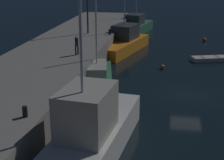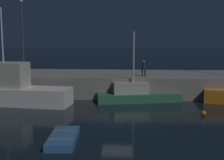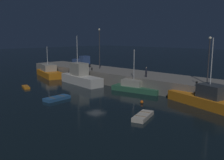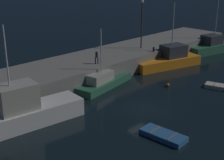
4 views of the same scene
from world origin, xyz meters
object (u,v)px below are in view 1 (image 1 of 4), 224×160
at_px(fishing_boat_blue, 135,26).
at_px(dinghy_orange_near, 209,59).
at_px(fishing_trawler_green, 97,76).
at_px(bollard_central, 25,112).
at_px(fishing_boat_white, 122,43).
at_px(dockworker, 77,44).
at_px(fishing_trawler_red, 91,134).
at_px(mooring_buoy_near, 162,67).
at_px(mooring_buoy_mid, 204,40).
at_px(bollard_west, 110,32).

xyz_separation_m(fishing_boat_blue, dinghy_orange_near, (-15.53, -9.94, -0.79)).
height_order(fishing_trawler_green, bollard_central, fishing_trawler_green).
height_order(fishing_boat_white, fishing_trawler_green, fishing_boat_white).
relative_size(fishing_boat_blue, dockworker, 6.07).
bearing_deg(fishing_trawler_green, fishing_boat_white, -2.33).
xyz_separation_m(fishing_trawler_red, bollard_central, (-0.47, 3.46, 1.24)).
relative_size(mooring_buoy_near, mooring_buoy_mid, 0.91).
height_order(fishing_boat_white, dinghy_orange_near, fishing_boat_white).
xyz_separation_m(fishing_trawler_green, mooring_buoy_mid, (20.36, -11.10, -0.46)).
distance_m(dinghy_orange_near, bollard_central, 25.51).
bearing_deg(bollard_central, dockworker, 3.33).
height_order(fishing_boat_blue, mooring_buoy_near, fishing_boat_blue).
distance_m(bollard_west, bollard_central, 23.52).
xyz_separation_m(dinghy_orange_near, mooring_buoy_mid, (10.66, -0.36, 0.01)).
bearing_deg(fishing_trawler_green, fishing_trawler_red, -169.55).
xyz_separation_m(mooring_buoy_mid, dockworker, (-19.56, 13.09, 3.14)).
distance_m(fishing_boat_white, dinghy_orange_near, 10.70).
height_order(fishing_trawler_green, mooring_buoy_mid, fishing_trawler_green).
bearing_deg(dockworker, bollard_west, -7.30).
xyz_separation_m(fishing_boat_blue, mooring_buoy_mid, (-4.87, -10.30, -0.78)).
relative_size(dinghy_orange_near, bollard_west, 6.34).
bearing_deg(bollard_west, fishing_boat_white, -32.12).
distance_m(fishing_trawler_green, mooring_buoy_mid, 23.20).
bearing_deg(mooring_buoy_mid, mooring_buoy_near, 159.61).
xyz_separation_m(fishing_trawler_red, fishing_boat_white, (25.00, 1.74, -0.37)).
relative_size(fishing_boat_white, dinghy_orange_near, 2.70).
bearing_deg(fishing_boat_white, fishing_boat_blue, -1.30).
relative_size(fishing_trawler_green, bollard_west, 13.97).
height_order(dockworker, bollard_west, dockworker).
bearing_deg(mooring_buoy_near, fishing_trawler_green, 135.24).
distance_m(fishing_boat_blue, dockworker, 24.70).
xyz_separation_m(fishing_trawler_red, dockworker, (13.05, 4.24, 1.95)).
xyz_separation_m(mooring_buoy_mid, bollard_central, (-33.07, 12.30, 2.44)).
distance_m(fishing_boat_blue, mooring_buoy_mid, 11.42).
bearing_deg(fishing_trawler_red, bollard_west, 7.32).
bearing_deg(dinghy_orange_near, dockworker, 124.95).
bearing_deg(fishing_boat_blue, mooring_buoy_near, -166.05).
xyz_separation_m(mooring_buoy_near, dockworker, (-4.90, 7.64, 3.16)).
relative_size(fishing_trawler_green, dockworker, 5.18).
bearing_deg(fishing_trawler_red, mooring_buoy_mid, -15.18).
bearing_deg(fishing_trawler_green, fishing_boat_blue, -1.82).
height_order(fishing_trawler_red, fishing_trawler_green, fishing_trawler_red).
bearing_deg(mooring_buoy_near, mooring_buoy_mid, -20.39).
xyz_separation_m(fishing_boat_white, fishing_trawler_green, (-12.75, 0.52, -0.36)).
bearing_deg(fishing_trawler_green, dockworker, 67.87).
relative_size(bollard_west, bollard_central, 1.09).
relative_size(mooring_buoy_near, bollard_west, 0.71).
xyz_separation_m(fishing_boat_blue, fishing_boat_white, (-12.48, 0.28, 0.04)).
bearing_deg(mooring_buoy_near, fishing_boat_white, 36.07).
distance_m(fishing_trawler_red, fishing_trawler_green, 12.47).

